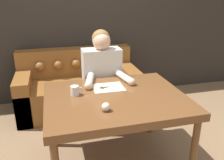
{
  "coord_description": "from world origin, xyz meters",
  "views": [
    {
      "loc": [
        -0.5,
        -1.83,
        1.65
      ],
      "look_at": [
        0.03,
        0.21,
        0.85
      ],
      "focal_mm": 38.0,
      "sensor_mm": 36.0,
      "label": 1
    }
  ],
  "objects_px": {
    "person": "(102,82)",
    "pin_cushion": "(106,107)",
    "couch": "(78,88)",
    "dining_table": "(116,103)",
    "scissors": "(106,87)",
    "mug": "(75,91)"
  },
  "relations": [
    {
      "from": "couch",
      "to": "mug",
      "type": "bearing_deg",
      "value": -97.28
    },
    {
      "from": "person",
      "to": "couch",
      "type": "bearing_deg",
      "value": 106.74
    },
    {
      "from": "person",
      "to": "dining_table",
      "type": "bearing_deg",
      "value": -91.0
    },
    {
      "from": "person",
      "to": "pin_cushion",
      "type": "distance_m",
      "value": 0.92
    },
    {
      "from": "dining_table",
      "to": "person",
      "type": "height_order",
      "value": "person"
    },
    {
      "from": "couch",
      "to": "mug",
      "type": "relative_size",
      "value": 14.82
    },
    {
      "from": "person",
      "to": "pin_cushion",
      "type": "bearing_deg",
      "value": -100.25
    },
    {
      "from": "dining_table",
      "to": "pin_cushion",
      "type": "distance_m",
      "value": 0.31
    },
    {
      "from": "person",
      "to": "pin_cushion",
      "type": "relative_size",
      "value": 17.51
    },
    {
      "from": "person",
      "to": "scissors",
      "type": "height_order",
      "value": "person"
    },
    {
      "from": "person",
      "to": "mug",
      "type": "bearing_deg",
      "value": -124.87
    },
    {
      "from": "person",
      "to": "mug",
      "type": "relative_size",
      "value": 11.08
    },
    {
      "from": "person",
      "to": "mug",
      "type": "distance_m",
      "value": 0.66
    },
    {
      "from": "dining_table",
      "to": "mug",
      "type": "xyz_separation_m",
      "value": [
        -0.35,
        0.11,
        0.12
      ]
    },
    {
      "from": "couch",
      "to": "scissors",
      "type": "height_order",
      "value": "couch"
    },
    {
      "from": "couch",
      "to": "pin_cushion",
      "type": "relative_size",
      "value": 23.42
    },
    {
      "from": "dining_table",
      "to": "scissors",
      "type": "bearing_deg",
      "value": 100.1
    },
    {
      "from": "scissors",
      "to": "couch",
      "type": "bearing_deg",
      "value": 98.14
    },
    {
      "from": "dining_table",
      "to": "couch",
      "type": "bearing_deg",
      "value": 98.46
    },
    {
      "from": "mug",
      "to": "dining_table",
      "type": "bearing_deg",
      "value": -17.57
    },
    {
      "from": "scissors",
      "to": "mug",
      "type": "distance_m",
      "value": 0.34
    },
    {
      "from": "scissors",
      "to": "mug",
      "type": "bearing_deg",
      "value": -161.7
    }
  ]
}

